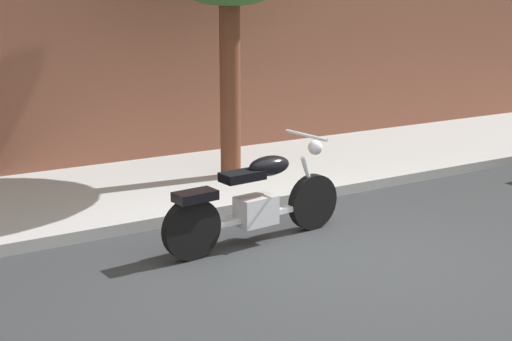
# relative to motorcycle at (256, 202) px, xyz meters

# --- Properties ---
(ground_plane) EXTENTS (60.00, 60.00, 0.00)m
(ground_plane) POSITION_rel_motorcycle_xyz_m (0.44, -0.65, -0.47)
(ground_plane) COLOR #303335
(sidewalk) EXTENTS (21.40, 2.94, 0.14)m
(sidewalk) POSITION_rel_motorcycle_xyz_m (0.44, 2.46, -0.40)
(sidewalk) COLOR #ABABAB
(sidewalk) RESTS_ON ground
(motorcycle) EXTENTS (2.30, 0.70, 1.15)m
(motorcycle) POSITION_rel_motorcycle_xyz_m (0.00, 0.00, 0.00)
(motorcycle) COLOR black
(motorcycle) RESTS_ON ground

